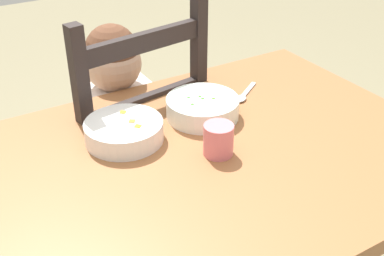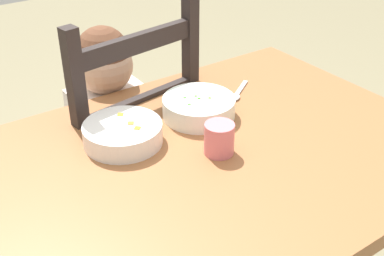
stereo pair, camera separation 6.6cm
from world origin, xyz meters
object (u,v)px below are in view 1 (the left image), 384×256
object	(u,v)px
dining_table	(207,196)
bowl_of_peas	(203,107)
child_figure	(122,126)
spoon	(243,96)
bowl_of_carrots	(124,131)
drinking_cup	(218,140)
dining_chair	(127,166)

from	to	relation	value
dining_table	bowl_of_peas	xyz separation A→B (m)	(0.08, 0.15, 0.15)
child_figure	spoon	size ratio (longest dim) A/B	7.44
dining_table	bowl_of_peas	bearing A→B (deg)	61.88
dining_table	spoon	xyz separation A→B (m)	(0.24, 0.19, 0.13)
child_figure	bowl_of_peas	distance (m)	0.36
dining_table	bowl_of_peas	distance (m)	0.23
bowl_of_carrots	child_figure	bearing A→B (deg)	69.33
bowl_of_carrots	drinking_cup	bearing A→B (deg)	-45.80
dining_chair	bowl_of_peas	distance (m)	0.45
dining_chair	drinking_cup	xyz separation A→B (m)	(0.04, -0.46, 0.34)
dining_chair	spoon	xyz separation A→B (m)	(0.26, -0.26, 0.30)
dining_table	drinking_cup	bearing A→B (deg)	-29.23
dining_table	child_figure	xyz separation A→B (m)	(-0.03, 0.45, -0.02)
bowl_of_peas	bowl_of_carrots	bearing A→B (deg)	-180.00
dining_table	drinking_cup	xyz separation A→B (m)	(0.02, -0.01, 0.16)
bowl_of_carrots	drinking_cup	xyz separation A→B (m)	(0.16, -0.16, 0.01)
dining_table	dining_chair	bearing A→B (deg)	92.62
dining_chair	drinking_cup	world-z (taller)	dining_chair
dining_chair	spoon	distance (m)	0.47
child_figure	drinking_cup	distance (m)	0.50
dining_chair	bowl_of_peas	bearing A→B (deg)	-70.77
child_figure	bowl_of_peas	world-z (taller)	child_figure
dining_chair	bowl_of_peas	world-z (taller)	dining_chair
bowl_of_peas	drinking_cup	bearing A→B (deg)	-110.25
drinking_cup	dining_table	bearing A→B (deg)	150.77
bowl_of_carrots	spoon	distance (m)	0.38
child_figure	drinking_cup	xyz separation A→B (m)	(0.05, -0.46, 0.18)
bowl_of_peas	spoon	distance (m)	0.16
dining_chair	child_figure	bearing A→B (deg)	-179.66
dining_table	bowl_of_peas	size ratio (longest dim) A/B	6.03
dining_table	bowl_of_carrots	world-z (taller)	bowl_of_carrots
dining_chair	child_figure	size ratio (longest dim) A/B	1.09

